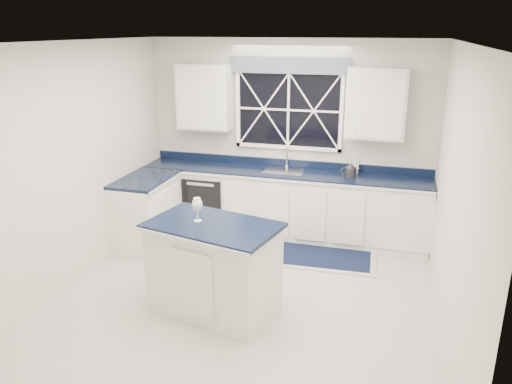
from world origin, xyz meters
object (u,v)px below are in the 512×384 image
(faucet, at_px, (287,157))
(island, at_px, (214,267))
(dishwasher, at_px, (210,201))
(kettle, at_px, (350,171))
(wine_glass, at_px, (197,205))
(soap_bottle, at_px, (356,166))

(faucet, height_order, island, faucet)
(faucet, bearing_deg, island, -95.80)
(faucet, distance_m, island, 2.42)
(dishwasher, xyz_separation_m, island, (0.86, -2.14, 0.08))
(island, bearing_deg, kettle, 74.66)
(dishwasher, xyz_separation_m, faucet, (1.10, 0.19, 0.69))
(kettle, bearing_deg, dishwasher, 165.78)
(island, distance_m, wine_glass, 0.67)
(dishwasher, bearing_deg, soap_bottle, 6.10)
(kettle, bearing_deg, faucet, 153.74)
(kettle, relative_size, soap_bottle, 1.37)
(island, bearing_deg, wine_glass, -176.55)
(island, distance_m, soap_bottle, 2.70)
(dishwasher, xyz_separation_m, soap_bottle, (2.06, 0.22, 0.62))
(dishwasher, height_order, kettle, kettle)
(island, xyz_separation_m, kettle, (1.15, 2.14, 0.54))
(wine_glass, bearing_deg, dishwasher, 108.20)
(dishwasher, bearing_deg, kettle, 0.02)
(island, bearing_deg, faucet, 97.06)
(faucet, relative_size, wine_glass, 1.23)
(wine_glass, bearing_deg, faucet, 80.00)
(island, height_order, soap_bottle, soap_bottle)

